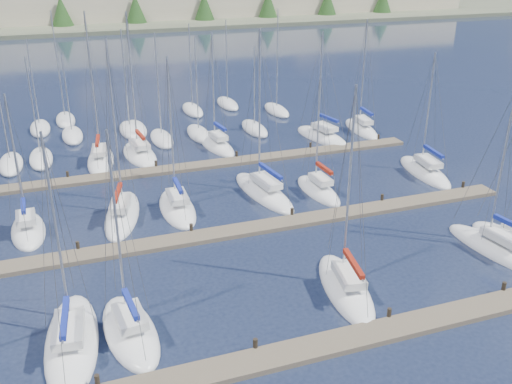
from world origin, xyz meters
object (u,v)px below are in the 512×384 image
object	(u,v)px
sailboat_m	(425,172)
sailboat_j	(177,208)
sailboat_i	(122,214)
sailboat_b	(72,342)
sailboat_f	(495,249)
sailboat_d	(346,288)
sailboat_n	(101,160)
sailboat_c	(130,331)
sailboat_o	(140,154)
sailboat_k	(264,192)
sailboat_h	(28,230)
sailboat_p	(217,146)
sailboat_l	(318,190)
sailboat_q	(322,137)
sailboat_r	(362,129)

from	to	relation	value
sailboat_m	sailboat_j	world-z (taller)	sailboat_j
sailboat_i	sailboat_b	size ratio (longest dim) A/B	1.16
sailboat_f	sailboat_b	distance (m)	28.25
sailboat_d	sailboat_n	bearing A→B (deg)	123.18
sailboat_d	sailboat_j	bearing A→B (deg)	126.28
sailboat_c	sailboat_i	bearing A→B (deg)	78.83
sailboat_o	sailboat_d	distance (m)	29.72
sailboat_k	sailboat_h	bearing A→B (deg)	175.33
sailboat_h	sailboat_k	size ratio (longest dim) A/B	0.77
sailboat_j	sailboat_p	distance (m)	15.48
sailboat_f	sailboat_n	world-z (taller)	sailboat_n
sailboat_l	sailboat_h	bearing A→B (deg)	177.13
sailboat_j	sailboat_l	world-z (taller)	sailboat_j
sailboat_c	sailboat_f	bearing A→B (deg)	-3.77
sailboat_m	sailboat_k	size ratio (longest dim) A/B	0.82
sailboat_h	sailboat_i	size ratio (longest dim) A/B	0.77
sailboat_d	sailboat_k	world-z (taller)	sailboat_k
sailboat_i	sailboat_m	bearing A→B (deg)	13.68
sailboat_q	sailboat_n	size ratio (longest dim) A/B	0.81
sailboat_m	sailboat_h	world-z (taller)	sailboat_m
sailboat_n	sailboat_c	bearing A→B (deg)	-84.50
sailboat_d	sailboat_b	xyz separation A→B (m)	(-16.17, 0.30, -0.01)
sailboat_d	sailboat_n	distance (m)	30.64
sailboat_f	sailboat_r	size ratio (longest dim) A/B	0.93
sailboat_n	sailboat_r	world-z (taller)	sailboat_n
sailboat_f	sailboat_c	bearing A→B (deg)	174.00
sailboat_m	sailboat_b	distance (m)	35.46
sailboat_q	sailboat_l	size ratio (longest dim) A/B	1.13
sailboat_q	sailboat_i	xyz separation A→B (m)	(-23.28, -12.55, 0.02)
sailboat_p	sailboat_f	bearing A→B (deg)	-73.04
sailboat_m	sailboat_c	bearing A→B (deg)	-146.68
sailboat_h	sailboat_p	xyz separation A→B (m)	(18.49, 13.79, 0.01)
sailboat_o	sailboat_r	distance (m)	25.23
sailboat_r	sailboat_i	bearing A→B (deg)	-148.55
sailboat_o	sailboat_f	xyz separation A→B (m)	(20.13, -27.79, -0.01)
sailboat_r	sailboat_i	distance (m)	31.75
sailboat_m	sailboat_f	distance (m)	14.68
sailboat_r	sailboat_l	distance (m)	18.87
sailboat_l	sailboat_p	distance (m)	15.09
sailboat_r	sailboat_l	bearing A→B (deg)	-124.18
sailboat_o	sailboat_d	world-z (taller)	sailboat_o
sailboat_n	sailboat_p	bearing A→B (deg)	9.36
sailboat_l	sailboat_p	world-z (taller)	sailboat_p
sailboat_r	sailboat_h	bearing A→B (deg)	-152.43
sailboat_p	sailboat_c	bearing A→B (deg)	-121.36
sailboat_r	sailboat_d	bearing A→B (deg)	-114.67
sailboat_f	sailboat_h	bearing A→B (deg)	147.97
sailboat_c	sailboat_p	distance (m)	31.27
sailboat_q	sailboat_j	distance (m)	22.89
sailboat_o	sailboat_m	distance (m)	27.79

